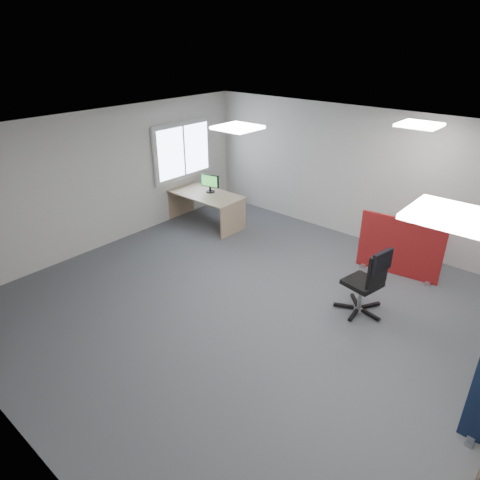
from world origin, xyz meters
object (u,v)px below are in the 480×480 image
Objects in this scene: red_divider at (400,248)px; monitor_second at (210,183)px; second_desk at (207,200)px; office_chair at (370,278)px.

monitor_second reaches higher than red_divider.
second_desk is 3.93× the size of monitor_second.
red_divider is 0.84× the size of second_desk.
office_chair reaches higher than red_divider.
monitor_second is (0.01, 0.10, 0.39)m from second_desk.
office_chair is (4.33, -1.03, -0.31)m from monitor_second.
monitor_second reaches higher than second_desk.
second_desk is at bearing 179.56° from office_chair.
second_desk is 1.52× the size of office_chair.
red_divider is 4.25m from second_desk.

